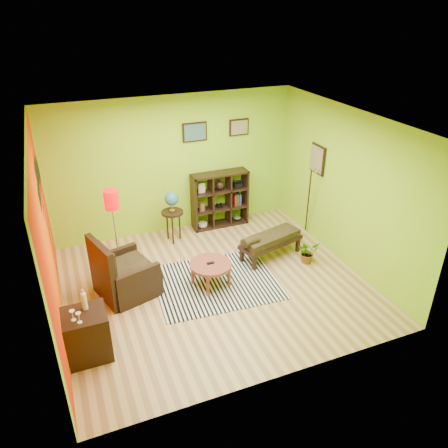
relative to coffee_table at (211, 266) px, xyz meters
name	(u,v)px	position (x,y,z in m)	size (l,w,h in m)	color
ground	(215,284)	(0.07, -0.01, -0.37)	(5.00, 5.00, 0.00)	tan
room_shell	(208,188)	(-0.02, 0.01, 1.43)	(5.04, 4.54, 2.82)	#91CB1D
zebra_rug	(216,282)	(0.11, 0.03, -0.37)	(2.07, 1.67, 0.01)	silver
coffee_table	(211,266)	(0.00, 0.00, 0.00)	(0.71, 0.71, 0.45)	brown
armchair	(123,277)	(-1.41, 0.32, -0.05)	(1.08, 1.08, 1.07)	black
side_cabinet	(87,335)	(-2.13, -0.92, -0.02)	(0.60, 0.54, 1.02)	black
floor_lamp	(112,208)	(-1.38, 0.94, 0.93)	(0.24, 0.24, 1.61)	silver
globe_table	(172,204)	(-0.15, 1.73, 0.43)	(0.44, 0.44, 1.06)	black
cube_shelf	(220,199)	(0.98, 2.02, 0.23)	(1.20, 0.35, 1.20)	black
bench	(270,240)	(1.34, 0.44, 0.00)	(1.32, 0.75, 0.58)	black
potted_plant	(307,254)	(1.92, 0.02, -0.21)	(0.38, 0.42, 0.33)	#26661E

